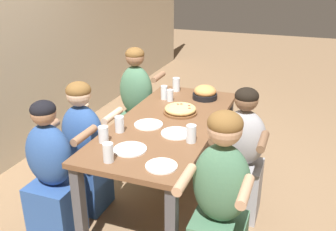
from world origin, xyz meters
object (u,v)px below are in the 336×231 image
at_px(pizza_board_main, 180,110).
at_px(diner_far_right, 137,108).
at_px(empty_plate_d, 161,166).
at_px(diner_far_left, 53,180).
at_px(diner_near_left, 220,208).
at_px(diner_far_midleft, 85,152).
at_px(drinking_glass_c, 170,95).
at_px(drinking_glass_g, 164,93).
at_px(empty_plate_b, 149,125).
at_px(diner_near_center, 241,160).
at_px(drinking_glass_e, 103,134).
at_px(empty_plate_c, 130,149).
at_px(drinking_glass_b, 120,125).
at_px(drinking_glass_d, 191,134).
at_px(empty_plate_a, 176,133).
at_px(drinking_glass_a, 176,85).
at_px(skillet_bowl, 205,93).
at_px(drinking_glass_f, 108,153).

distance_m(pizza_board_main, diner_far_right, 0.87).
distance_m(empty_plate_d, diner_far_left, 0.89).
bearing_deg(diner_near_left, diner_far_midleft, -18.33).
height_order(drinking_glass_c, diner_far_midleft, diner_far_midleft).
bearing_deg(drinking_glass_g, empty_plate_b, -170.26).
distance_m(empty_plate_b, diner_near_center, 0.81).
bearing_deg(diner_far_left, empty_plate_b, 50.77).
bearing_deg(diner_far_midleft, pizza_board_main, 38.22).
distance_m(drinking_glass_e, diner_far_midleft, 0.49).
relative_size(empty_plate_c, drinking_glass_e, 1.93).
xyz_separation_m(drinking_glass_c, diner_far_right, (0.24, 0.47, -0.28)).
height_order(drinking_glass_b, drinking_glass_d, drinking_glass_d).
distance_m(empty_plate_a, drinking_glass_a, 1.05).
relative_size(drinking_glass_c, diner_near_left, 0.09).
distance_m(diner_far_midleft, diner_near_center, 1.30).
relative_size(diner_far_right, diner_near_left, 0.99).
distance_m(empty_plate_b, drinking_glass_c, 0.61).
relative_size(empty_plate_d, drinking_glass_a, 1.51).
height_order(drinking_glass_c, drinking_glass_g, drinking_glass_g).
bearing_deg(skillet_bowl, empty_plate_d, -176.34).
height_order(diner_far_right, diner_near_left, diner_near_left).
distance_m(empty_plate_a, diner_near_center, 0.60).
bearing_deg(drinking_glass_e, drinking_glass_g, -4.24).
distance_m(empty_plate_a, diner_near_left, 0.74).
relative_size(empty_plate_a, diner_far_right, 0.20).
height_order(drinking_glass_d, diner_near_left, diner_near_left).
relative_size(empty_plate_c, diner_far_left, 0.21).
distance_m(drinking_glass_b, diner_near_left, 1.02).
distance_m(empty_plate_c, empty_plate_d, 0.32).
relative_size(skillet_bowl, diner_far_right, 0.29).
relative_size(empty_plate_d, drinking_glass_d, 1.57).
xyz_separation_m(empty_plate_b, empty_plate_d, (-0.59, -0.34, 0.00)).
xyz_separation_m(skillet_bowl, drinking_glass_e, (-1.18, 0.44, 0.00)).
height_order(empty_plate_a, diner_far_left, diner_far_left).
distance_m(empty_plate_d, diner_far_midleft, 0.97).
bearing_deg(drinking_glass_g, empty_plate_a, -152.19).
bearing_deg(empty_plate_a, diner_far_right, 39.92).
relative_size(empty_plate_b, empty_plate_d, 1.11).
xyz_separation_m(skillet_bowl, empty_plate_a, (-0.86, -0.01, -0.05)).
height_order(drinking_glass_g, diner_far_right, diner_far_right).
bearing_deg(drinking_glass_d, pizza_board_main, 26.80).
xyz_separation_m(drinking_glass_d, diner_far_left, (-0.45, 0.92, -0.32)).
relative_size(empty_plate_c, drinking_glass_d, 1.78).
bearing_deg(drinking_glass_c, empty_plate_d, -162.27).
bearing_deg(empty_plate_a, diner_far_midleft, 98.07).
relative_size(drinking_glass_b, diner_far_right, 0.11).
bearing_deg(diner_near_center, drinking_glass_f, 47.08).
xyz_separation_m(drinking_glass_d, diner_far_right, (1.02, 0.92, -0.28)).
relative_size(drinking_glass_b, diner_far_midleft, 0.11).
bearing_deg(diner_near_left, drinking_glass_c, -57.12).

